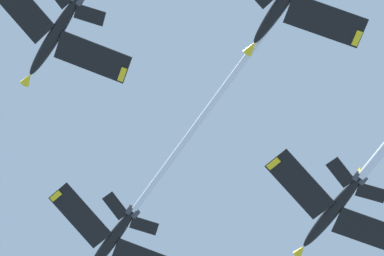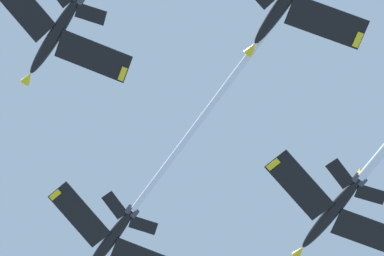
{
  "view_description": "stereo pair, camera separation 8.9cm",
  "coord_description": "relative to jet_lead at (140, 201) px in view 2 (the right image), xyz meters",
  "views": [
    {
      "loc": [
        -14.65,
        -32.1,
        1.92
      ],
      "look_at": [
        -10.54,
        -22.78,
        109.02
      ],
      "focal_mm": 82.2,
      "sensor_mm": 36.0,
      "label": 1
    },
    {
      "loc": [
        -14.73,
        -32.06,
        1.92
      ],
      "look_at": [
        -10.54,
        -22.78,
        109.02
      ],
      "focal_mm": 82.2,
      "sensor_mm": 36.0,
      "label": 2
    }
  ],
  "objects": [
    {
      "name": "jet_lead",
      "position": [
        0.0,
        0.0,
        0.0
      ],
      "size": [
        19.78,
        46.53,
        17.16
      ],
      "color": "black"
    }
  ]
}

